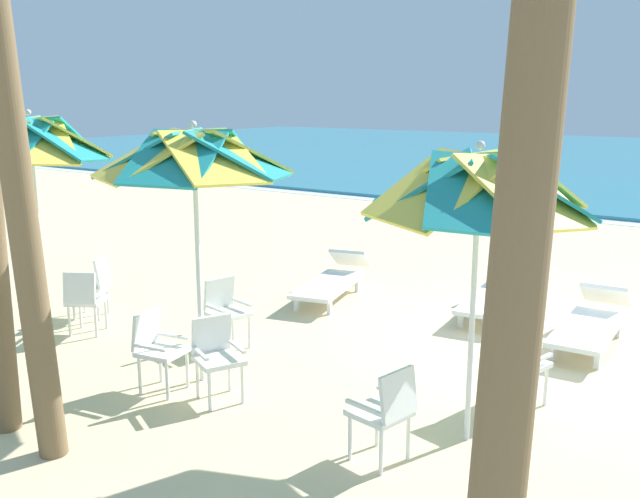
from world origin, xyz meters
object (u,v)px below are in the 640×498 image
(sun_lounger_0, at_px, (591,322))
(plastic_chair_4, at_px, (157,345))
(plastic_chair_5, at_px, (84,298))
(plastic_chair_1, at_px, (386,409))
(beach_umbrella_2, at_px, (31,143))
(beach_umbrella_1, at_px, (194,157))
(beachgoer_seated, at_px, (498,214))
(plastic_chair_0, at_px, (518,360))
(plastic_chair_2, at_px, (226,308))
(plastic_chair_6, at_px, (94,283))
(sun_lounger_2, at_px, (333,280))
(palm_tree_1, at_px, (5,36))
(sun_lounger_1, at_px, (496,294))
(plastic_chair_3, at_px, (216,353))
(beach_umbrella_0, at_px, (478,188))

(sun_lounger_0, bearing_deg, plastic_chair_4, -129.54)
(plastic_chair_5, relative_size, sun_lounger_0, 0.40)
(plastic_chair_1, distance_m, beach_umbrella_2, 5.87)
(beach_umbrella_1, height_order, beachgoer_seated, beach_umbrella_1)
(plastic_chair_0, height_order, sun_lounger_0, plastic_chair_0)
(plastic_chair_1, xyz_separation_m, plastic_chair_2, (-3.06, 1.37, 0.00))
(plastic_chair_4, relative_size, beachgoer_seated, 0.94)
(plastic_chair_0, relative_size, beachgoer_seated, 0.94)
(plastic_chair_4, xyz_separation_m, sun_lounger_0, (3.39, 4.11, -0.22))
(beach_umbrella_1, distance_m, plastic_chair_6, 3.54)
(plastic_chair_0, distance_m, sun_lounger_0, 2.36)
(beach_umbrella_1, bearing_deg, sun_lounger_2, 100.24)
(plastic_chair_0, xyz_separation_m, beach_umbrella_2, (-6.03, -1.25, 1.99))
(beach_umbrella_2, relative_size, palm_tree_1, 0.53)
(beach_umbrella_2, relative_size, sun_lounger_1, 1.32)
(plastic_chair_3, relative_size, sun_lounger_1, 0.39)
(plastic_chair_1, relative_size, plastic_chair_5, 1.00)
(plastic_chair_2, bearing_deg, beach_umbrella_1, -61.92)
(beach_umbrella_1, distance_m, sun_lounger_0, 5.32)
(plastic_chair_0, height_order, plastic_chair_6, same)
(sun_lounger_1, height_order, palm_tree_1, palm_tree_1)
(sun_lounger_1, bearing_deg, sun_lounger_0, -20.66)
(beach_umbrella_2, height_order, sun_lounger_2, beach_umbrella_2)
(plastic_chair_2, distance_m, plastic_chair_4, 1.44)
(sun_lounger_2, bearing_deg, beach_umbrella_0, -41.27)
(sun_lounger_0, bearing_deg, beachgoer_seated, 119.03)
(plastic_chair_6, bearing_deg, beach_umbrella_1, -15.65)
(sun_lounger_2, distance_m, beachgoer_seated, 7.39)
(beach_umbrella_0, relative_size, plastic_chair_4, 3.13)
(plastic_chair_0, distance_m, plastic_chair_1, 1.81)
(beach_umbrella_2, height_order, plastic_chair_6, beach_umbrella_2)
(plastic_chair_4, distance_m, sun_lounger_0, 5.33)
(beach_umbrella_1, height_order, palm_tree_1, palm_tree_1)
(palm_tree_1, bearing_deg, sun_lounger_0, 61.35)
(palm_tree_1, bearing_deg, sun_lounger_2, 97.36)
(sun_lounger_1, distance_m, beachgoer_seated, 7.20)
(beach_umbrella_1, height_order, plastic_chair_5, beach_umbrella_1)
(plastic_chair_3, xyz_separation_m, sun_lounger_0, (2.73, 3.91, -0.22))
(plastic_chair_3, distance_m, plastic_chair_6, 3.47)
(beach_umbrella_2, relative_size, sun_lounger_0, 1.34)
(beach_umbrella_2, distance_m, beachgoer_seated, 11.28)
(beach_umbrella_2, distance_m, sun_lounger_1, 6.64)
(plastic_chair_1, height_order, plastic_chair_4, same)
(palm_tree_1, bearing_deg, plastic_chair_2, 101.16)
(plastic_chair_6, relative_size, sun_lounger_0, 0.40)
(plastic_chair_1, relative_size, palm_tree_1, 0.16)
(plastic_chair_2, xyz_separation_m, sun_lounger_0, (3.71, 2.70, -0.22))
(beachgoer_seated, bearing_deg, beach_umbrella_2, -101.00)
(plastic_chair_3, bearing_deg, beach_umbrella_0, 14.42)
(plastic_chair_2, height_order, plastic_chair_4, same)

